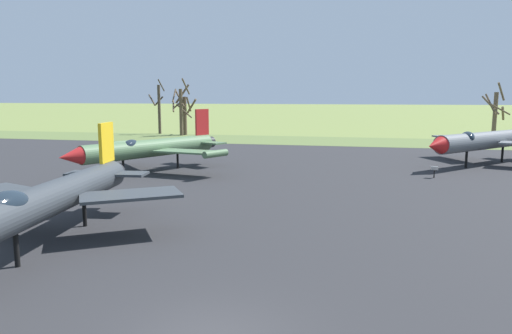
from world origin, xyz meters
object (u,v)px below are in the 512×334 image
jet_fighter_front_left (150,148)px  info_placard_rear_left (434,171)px  jet_fighter_rear_left (485,140)px  jet_fighter_front_right (46,199)px

jet_fighter_front_left → info_placard_rear_left: 20.64m
jet_fighter_rear_left → jet_fighter_front_right: bearing=-128.8°
jet_fighter_front_left → jet_fighter_rear_left: jet_fighter_rear_left is taller
jet_fighter_front_left → jet_fighter_front_right: (3.85, -17.18, 0.02)m
jet_fighter_front_right → info_placard_rear_left: (16.63, 19.41, -1.37)m
jet_fighter_front_right → jet_fighter_rear_left: bearing=51.2°
jet_fighter_rear_left → jet_fighter_front_left: bearing=-159.3°
info_placard_rear_left → jet_fighter_rear_left: bearing=56.3°
jet_fighter_front_left → jet_fighter_front_right: size_ratio=0.92×
jet_fighter_front_right → info_placard_rear_left: bearing=49.4°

